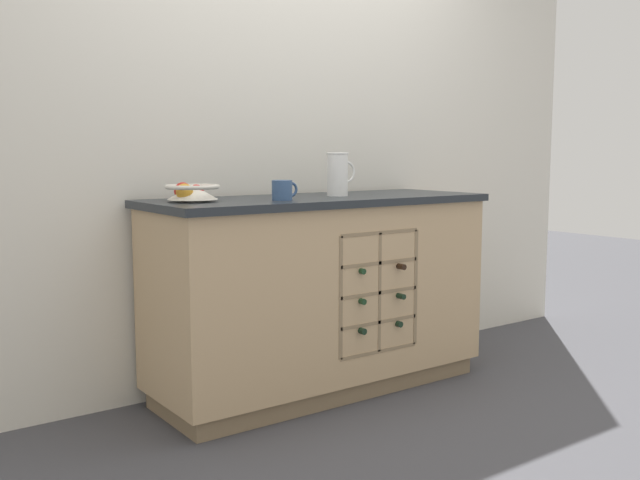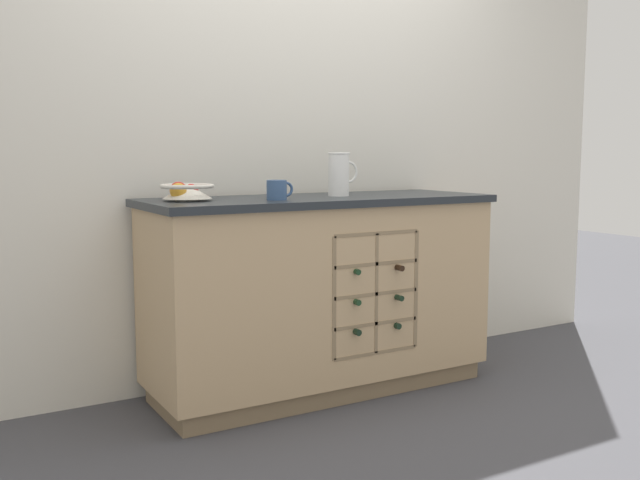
{
  "view_description": "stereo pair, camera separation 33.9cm",
  "coord_description": "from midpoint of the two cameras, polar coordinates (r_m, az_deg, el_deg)",
  "views": [
    {
      "loc": [
        -1.98,
        -2.72,
        1.14
      ],
      "look_at": [
        0.0,
        0.0,
        0.73
      ],
      "focal_mm": 40.0,
      "sensor_mm": 36.0,
      "label": 1
    },
    {
      "loc": [
        -1.7,
        -2.91,
        1.14
      ],
      "look_at": [
        0.0,
        0.0,
        0.73
      ],
      "focal_mm": 40.0,
      "sensor_mm": 36.0,
      "label": 2
    }
  ],
  "objects": [
    {
      "name": "ceramic_mug",
      "position": [
        3.13,
        -6.11,
        3.98
      ],
      "size": [
        0.13,
        0.09,
        0.09
      ],
      "color": "#385684",
      "rests_on": "kitchen_island"
    },
    {
      "name": "ground_plane",
      "position": [
        3.55,
        -2.79,
        -11.83
      ],
      "size": [
        14.0,
        14.0,
        0.0
      ],
      "primitive_type": "plane",
      "color": "#424247"
    },
    {
      "name": "fruit_bowl",
      "position": [
        3.1,
        -13.38,
        3.82
      ],
      "size": [
        0.23,
        0.23,
        0.08
      ],
      "color": "silver",
      "rests_on": "kitchen_island"
    },
    {
      "name": "white_pitcher",
      "position": [
        3.43,
        -1.39,
        5.35
      ],
      "size": [
        0.16,
        0.11,
        0.21
      ],
      "color": "white",
      "rests_on": "kitchen_island"
    },
    {
      "name": "back_wall",
      "position": [
        3.67,
        -5.99,
        8.96
      ],
      "size": [
        4.4,
        0.06,
        2.55
      ],
      "primitive_type": "cube",
      "color": "silver",
      "rests_on": "ground_plane"
    },
    {
      "name": "kitchen_island",
      "position": [
        3.43,
        -2.77,
        -4.26
      ],
      "size": [
        1.68,
        0.63,
        0.94
      ],
      "color": "#8B7354",
      "rests_on": "ground_plane"
    }
  ]
}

